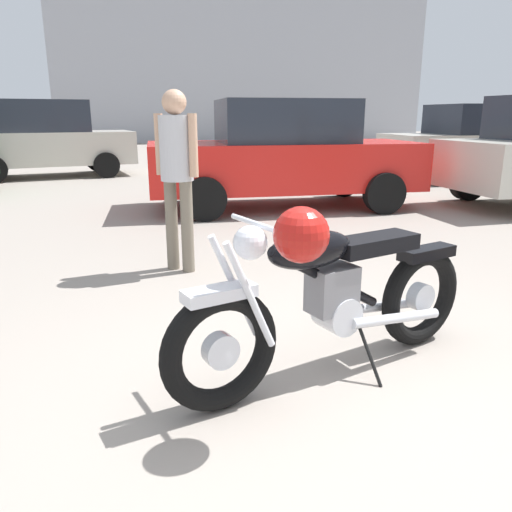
{
  "coord_description": "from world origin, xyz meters",
  "views": [
    {
      "loc": [
        -1.08,
        -2.04,
        1.44
      ],
      "look_at": [
        -0.27,
        1.27,
        0.47
      ],
      "focal_mm": 34.98,
      "sensor_mm": 36.0,
      "label": 1
    }
  ],
  "objects_px": {
    "vintage_motorcycle": "(330,295)",
    "bystander": "(177,163)",
    "white_estate_far": "(43,138)",
    "blue_hatchback_right": "(478,142)",
    "dark_sedan_left": "(283,155)"
  },
  "relations": [
    {
      "from": "vintage_motorcycle",
      "to": "bystander",
      "type": "height_order",
      "value": "bystander"
    },
    {
      "from": "vintage_motorcycle",
      "to": "white_estate_far",
      "type": "height_order",
      "value": "white_estate_far"
    },
    {
      "from": "bystander",
      "to": "blue_hatchback_right",
      "type": "relative_size",
      "value": 0.39
    },
    {
      "from": "vintage_motorcycle",
      "to": "bystander",
      "type": "bearing_deg",
      "value": -92.49
    },
    {
      "from": "dark_sedan_left",
      "to": "blue_hatchback_right",
      "type": "bearing_deg",
      "value": -153.18
    },
    {
      "from": "vintage_motorcycle",
      "to": "dark_sedan_left",
      "type": "xyz_separation_m",
      "value": [
        1.31,
        5.3,
        0.34
      ]
    },
    {
      "from": "bystander",
      "to": "white_estate_far",
      "type": "height_order",
      "value": "white_estate_far"
    },
    {
      "from": "white_estate_far",
      "to": "blue_hatchback_right",
      "type": "height_order",
      "value": "white_estate_far"
    },
    {
      "from": "white_estate_far",
      "to": "dark_sedan_left",
      "type": "bearing_deg",
      "value": -61.15
    },
    {
      "from": "vintage_motorcycle",
      "to": "blue_hatchback_right",
      "type": "distance_m",
      "value": 10.22
    },
    {
      "from": "blue_hatchback_right",
      "to": "dark_sedan_left",
      "type": "bearing_deg",
      "value": -154.29
    },
    {
      "from": "bystander",
      "to": "vintage_motorcycle",
      "type": "bearing_deg",
      "value": 57.74
    },
    {
      "from": "blue_hatchback_right",
      "to": "white_estate_far",
      "type": "bearing_deg",
      "value": 164.99
    },
    {
      "from": "bystander",
      "to": "dark_sedan_left",
      "type": "height_order",
      "value": "dark_sedan_left"
    },
    {
      "from": "vintage_motorcycle",
      "to": "dark_sedan_left",
      "type": "height_order",
      "value": "dark_sedan_left"
    }
  ]
}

